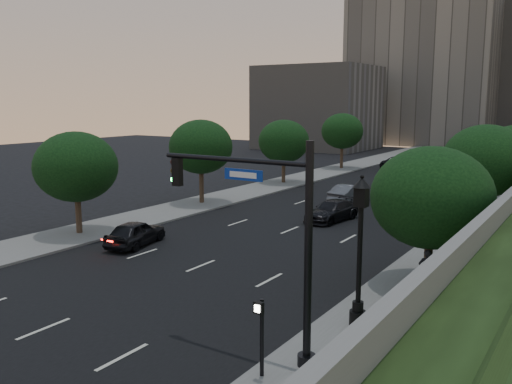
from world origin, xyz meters
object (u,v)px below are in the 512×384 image
Objects in this scene: street_lamp at (359,259)px; pedestrian_c at (455,237)px; pedestrian_b at (459,248)px; sedan_mid_left at (350,194)px; sedan_near_left at (136,233)px; sedan_near_right at (332,211)px; sedan_far_right at (467,191)px; traffic_signal_mast at (276,248)px; sedan_far_left at (399,163)px; pedestrian_a at (427,271)px.

street_lamp is 3.49× the size of pedestrian_c.
pedestrian_b is 2.75m from pedestrian_c.
sedan_near_left is at bearing 81.65° from sedan_mid_left.
pedestrian_b reaches higher than sedan_near_right.
traffic_signal_mast is at bearing -91.23° from sedan_far_right.
street_lamp reaches higher than sedan_far_right.
traffic_signal_mast is 1.80× the size of sedan_far_right.
sedan_far_left reaches higher than sedan_mid_left.
street_lamp is at bearing 64.32° from pedestrian_c.
street_lamp is 5.18m from pedestrian_a.
pedestrian_a reaches higher than sedan_mid_left.
sedan_far_right is at bearing -86.97° from pedestrian_b.
traffic_signal_mast is 33.47m from sedan_far_right.
pedestrian_b is at bearing 136.72° from sedan_mid_left.
pedestrian_c is at bearing 140.84° from sedan_mid_left.
pedestrian_c is at bearing -15.56° from sedan_near_right.
sedan_mid_left is at bearing -68.33° from pedestrian_c.
pedestrian_a reaches higher than pedestrian_c.
traffic_signal_mast reaches higher than pedestrian_c.
pedestrian_c is at bearing -83.49° from sedan_far_right.
sedan_near_right is (6.59, 11.96, -0.04)m from sedan_near_left.
pedestrian_b is at bearing 116.61° from sedan_far_left.
sedan_far_right is 18.00m from pedestrian_c.
pedestrian_a is (9.51, -11.08, 0.38)m from sedan_near_right.
sedan_mid_left is (-8.81, 26.46, -2.91)m from traffic_signal_mast.
pedestrian_b reaches higher than sedan_far_left.
traffic_signal_mast reaches higher than sedan_far_right.
street_lamp reaches higher than pedestrian_c.
sedan_mid_left reaches higher than sedan_near_left.
sedan_near_right is 1.24× the size of sedan_far_right.
sedan_near_left is 0.94× the size of sedan_mid_left.
sedan_mid_left is 2.53× the size of pedestrian_b.
sedan_near_left is 1.11× the size of sedan_far_right.
street_lamp is (1.24, 3.64, -1.04)m from traffic_signal_mast.
sedan_near_left is at bearing -110.79° from sedan_near_right.
sedan_mid_left is 10.22m from sedan_far_right.
street_lamp is 1.44× the size of sedan_far_right.
sedan_far_left is 3.24× the size of pedestrian_b.
sedan_far_right is (-2.46, 29.67, -1.97)m from street_lamp.
sedan_near_right is 14.61m from pedestrian_a.
sedan_near_right is at bearing 109.51° from sedan_mid_left.
sedan_far_left is 3.66× the size of pedestrian_c.
traffic_signal_mast is 3.85× the size of pedestrian_b.
sedan_near_left is 2.69× the size of pedestrian_c.
street_lamp is at bearing 58.64° from pedestrian_a.
sedan_near_left is 17.57m from pedestrian_c.
sedan_far_left is 1.22× the size of sedan_near_right.
sedan_mid_left is 15.24m from pedestrian_c.
street_lamp reaches higher than pedestrian_a.
sedan_mid_left is at bearing -57.45° from pedestrian_b.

